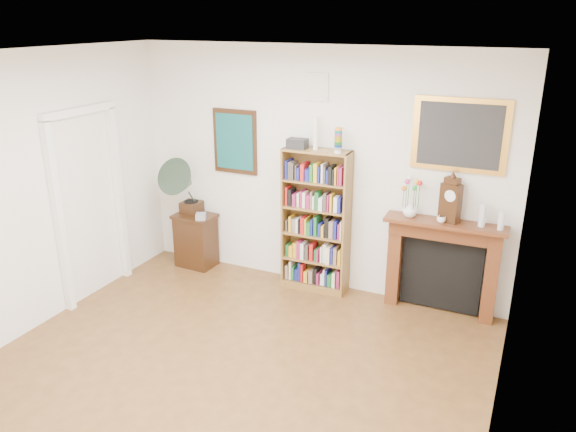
% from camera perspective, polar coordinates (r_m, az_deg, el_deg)
% --- Properties ---
extents(room, '(4.51, 5.01, 2.81)m').
position_cam_1_polar(room, '(4.37, -9.50, -3.30)').
color(room, '#543519').
rests_on(room, ground).
extents(door_casing, '(0.08, 1.02, 2.17)m').
position_cam_1_polar(door_casing, '(6.63, -19.60, 2.59)').
color(door_casing, white).
rests_on(door_casing, left_wall).
extents(teal_poster, '(0.58, 0.04, 0.78)m').
position_cam_1_polar(teal_poster, '(6.84, -5.41, 7.53)').
color(teal_poster, black).
rests_on(teal_poster, back_wall).
extents(small_picture, '(0.26, 0.04, 0.30)m').
position_cam_1_polar(small_picture, '(6.27, 2.96, 12.96)').
color(small_picture, white).
rests_on(small_picture, back_wall).
extents(gilt_painting, '(0.95, 0.04, 0.75)m').
position_cam_1_polar(gilt_painting, '(5.94, 17.04, 7.84)').
color(gilt_painting, gold).
rests_on(gilt_painting, back_wall).
extents(bookshelf, '(0.78, 0.29, 1.94)m').
position_cam_1_polar(bookshelf, '(6.44, 2.84, 0.25)').
color(bookshelf, brown).
rests_on(bookshelf, floor).
extents(side_cabinet, '(0.53, 0.39, 0.70)m').
position_cam_1_polar(side_cabinet, '(7.34, -9.33, -2.45)').
color(side_cabinet, black).
rests_on(side_cabinet, floor).
extents(fireplace, '(1.26, 0.34, 1.06)m').
position_cam_1_polar(fireplace, '(6.27, 15.44, -4.21)').
color(fireplace, '#471F10').
rests_on(fireplace, floor).
extents(gramophone, '(0.47, 0.59, 0.77)m').
position_cam_1_polar(gramophone, '(7.08, -10.53, 3.36)').
color(gramophone, black).
rests_on(gramophone, side_cabinet).
extents(cd_stack, '(0.16, 0.16, 0.08)m').
position_cam_1_polar(cd_stack, '(7.03, -8.84, -0.04)').
color(cd_stack, '#ADADB9').
rests_on(cd_stack, side_cabinet).
extents(mantel_clock, '(0.23, 0.18, 0.48)m').
position_cam_1_polar(mantel_clock, '(5.99, 16.18, 1.49)').
color(mantel_clock, black).
rests_on(mantel_clock, fireplace).
extents(flower_vase, '(0.20, 0.20, 0.16)m').
position_cam_1_polar(flower_vase, '(6.09, 12.29, 0.64)').
color(flower_vase, white).
rests_on(flower_vase, fireplace).
extents(teacup, '(0.12, 0.12, 0.07)m').
position_cam_1_polar(teacup, '(6.01, 15.30, -0.33)').
color(teacup, white).
rests_on(teacup, fireplace).
extents(bottle_left, '(0.07, 0.07, 0.24)m').
position_cam_1_polar(bottle_left, '(6.00, 19.15, 0.07)').
color(bottle_left, silver).
rests_on(bottle_left, fireplace).
extents(bottle_right, '(0.06, 0.06, 0.20)m').
position_cam_1_polar(bottle_right, '(5.97, 20.85, -0.43)').
color(bottle_right, silver).
rests_on(bottle_right, fireplace).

